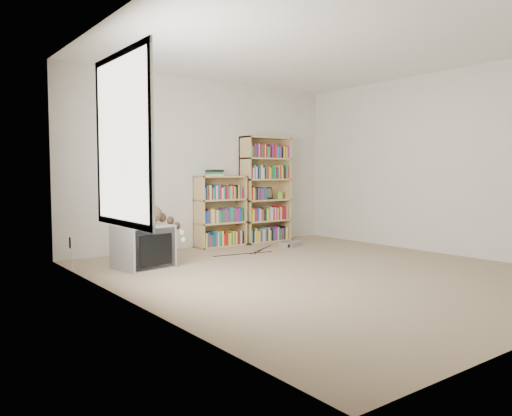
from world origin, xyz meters
TOP-DOWN VIEW (x-y plane):
  - floor at (0.00, 0.00)m, footprint 4.50×5.00m
  - wall_back at (0.00, 2.50)m, footprint 4.50×0.02m
  - wall_left at (-2.25, 0.00)m, footprint 0.02×5.00m
  - wall_right at (2.25, 0.00)m, footprint 0.02×5.00m
  - ceiling at (0.00, 0.00)m, footprint 4.50×5.00m
  - window at (-2.24, 0.20)m, footprint 0.02×1.22m
  - crt_tv at (-1.51, 1.44)m, footprint 0.65×0.61m
  - cat at (-1.39, 1.45)m, footprint 0.70×0.45m
  - bookcase_tall at (1.01, 2.36)m, footprint 0.84×0.30m
  - bookcase_short at (0.15, 2.36)m, footprint 0.78×0.30m
  - book_stack at (0.01, 2.31)m, footprint 0.21×0.28m
  - green_mug at (1.30, 2.34)m, footprint 0.10×0.10m
  - framed_print at (1.15, 2.44)m, footprint 0.14×0.05m
  - dvd_player at (0.98, 1.71)m, footprint 0.40×0.35m
  - wall_outlet at (-2.24, 1.78)m, footprint 0.01×0.08m
  - floor_cables at (0.09, 1.78)m, footprint 1.20×0.70m

SIDE VIEW (x-z plane):
  - floor at x=0.00m, z-range -0.01..0.01m
  - floor_cables at x=0.09m, z-range 0.00..0.01m
  - dvd_player at x=0.98m, z-range 0.00..0.08m
  - crt_tv at x=-1.51m, z-range 0.00..0.50m
  - wall_outlet at x=-2.24m, z-range 0.26..0.39m
  - bookcase_short at x=0.15m, z-range -0.04..1.03m
  - cat at x=-1.39m, z-range 0.33..0.85m
  - green_mug at x=1.30m, z-range 0.69..0.80m
  - framed_print at x=1.15m, z-range 0.69..0.88m
  - bookcase_tall at x=1.01m, z-range -0.04..1.65m
  - book_stack at x=0.01m, z-range 1.07..1.16m
  - wall_back at x=0.00m, z-range 0.00..2.50m
  - wall_left at x=-2.25m, z-range 0.00..2.50m
  - wall_right at x=2.25m, z-range 0.00..2.50m
  - window at x=-2.24m, z-range 0.64..2.16m
  - ceiling at x=0.00m, z-range 2.49..2.51m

